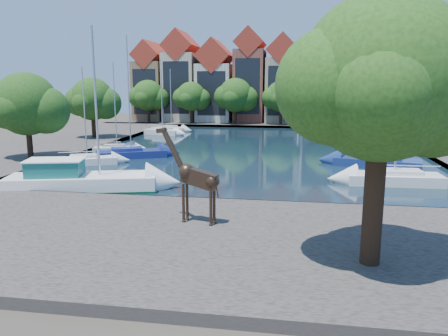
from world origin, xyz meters
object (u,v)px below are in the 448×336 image
Objects in this scene: sailboat_left_a at (87,159)px; sailboat_right_a at (394,176)px; motorsailer at (77,178)px; plane_tree at (385,84)px; giraffe_statue at (194,177)px.

sailboat_right_a reaches higher than sailboat_left_a.
plane_tree is at bearing -30.90° from motorsailer.
plane_tree is at bearing -42.54° from sailboat_left_a.
plane_tree is 0.86× the size of sailboat_right_a.
sailboat_right_a is at bearing 45.00° from giraffe_statue.
sailboat_left_a is (-14.28, 16.72, -2.34)m from giraffe_statue.
giraffe_statue is at bearing -34.64° from motorsailer.
motorsailer is 1.26× the size of sailboat_left_a.
giraffe_statue is 0.43× the size of motorsailer.
giraffe_statue is at bearing -49.50° from sailboat_left_a.
plane_tree is 1.17× the size of sailboat_left_a.
sailboat_left_a is at bearing 112.54° from motorsailer.
plane_tree is 31.50m from sailboat_left_a.
sailboat_left_a is at bearing 130.50° from giraffe_statue.
sailboat_left_a is 27.30m from sailboat_right_a.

